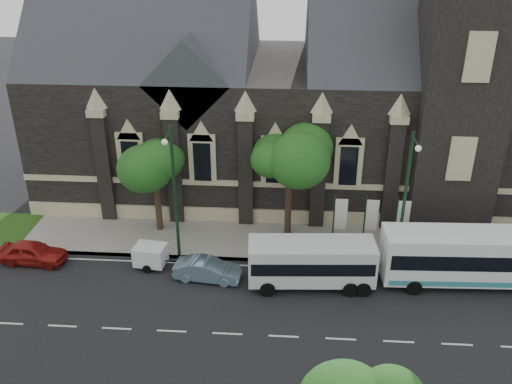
# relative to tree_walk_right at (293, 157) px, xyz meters

# --- Properties ---
(ground) EXTENTS (160.00, 160.00, 0.00)m
(ground) POSITION_rel_tree_walk_right_xyz_m (-3.21, -10.71, -5.82)
(ground) COLOR black
(ground) RESTS_ON ground
(sidewalk) EXTENTS (80.00, 5.00, 0.15)m
(sidewalk) POSITION_rel_tree_walk_right_xyz_m (-3.21, -1.21, -5.74)
(sidewalk) COLOR #9A968C
(sidewalk) RESTS_ON ground
(museum) EXTENTS (40.00, 17.70, 29.90)m
(museum) POSITION_rel_tree_walk_right_xyz_m (1.90, 8.07, 2.35)
(museum) COLOR black
(museum) RESTS_ON ground
(tree_walk_right) EXTENTS (4.08, 4.08, 7.80)m
(tree_walk_right) POSITION_rel_tree_walk_right_xyz_m (0.00, 0.00, 0.00)
(tree_walk_right) COLOR black
(tree_walk_right) RESTS_ON ground
(tree_walk_left) EXTENTS (3.91, 3.91, 7.64)m
(tree_walk_left) POSITION_rel_tree_walk_right_xyz_m (-9.01, -0.01, -0.08)
(tree_walk_left) COLOR black
(tree_walk_left) RESTS_ON ground
(street_lamp_near) EXTENTS (0.36, 1.88, 9.00)m
(street_lamp_near) POSITION_rel_tree_walk_right_xyz_m (6.79, -3.62, -0.71)
(street_lamp_near) COLOR #16311B
(street_lamp_near) RESTS_ON ground
(street_lamp_mid) EXTENTS (0.36, 1.88, 9.00)m
(street_lamp_mid) POSITION_rel_tree_walk_right_xyz_m (-7.21, -3.62, -0.71)
(street_lamp_mid) COLOR #16311B
(street_lamp_mid) RESTS_ON ground
(banner_flag_left) EXTENTS (0.90, 0.10, 4.00)m
(banner_flag_left) POSITION_rel_tree_walk_right_xyz_m (3.08, -1.71, -3.43)
(banner_flag_left) COLOR #16311B
(banner_flag_left) RESTS_ON ground
(banner_flag_center) EXTENTS (0.90, 0.10, 4.00)m
(banner_flag_center) POSITION_rel_tree_walk_right_xyz_m (5.08, -1.71, -3.43)
(banner_flag_center) COLOR #16311B
(banner_flag_center) RESTS_ON ground
(banner_flag_right) EXTENTS (0.90, 0.10, 4.00)m
(banner_flag_right) POSITION_rel_tree_walk_right_xyz_m (7.08, -1.71, -3.43)
(banner_flag_right) COLOR #16311B
(banner_flag_right) RESTS_ON ground
(tour_coach) EXTENTS (11.93, 3.11, 3.45)m
(tour_coach) POSITION_rel_tree_walk_right_xyz_m (11.43, -5.11, -3.93)
(tour_coach) COLOR white
(tour_coach) RESTS_ON ground
(shuttle_bus) EXTENTS (7.57, 3.04, 2.87)m
(shuttle_bus) POSITION_rel_tree_walk_right_xyz_m (1.30, -5.92, -4.16)
(shuttle_bus) COLOR silver
(shuttle_bus) RESTS_ON ground
(box_trailer) EXTENTS (2.84, 1.68, 1.48)m
(box_trailer) POSITION_rel_tree_walk_right_xyz_m (-8.76, -4.69, -4.98)
(box_trailer) COLOR silver
(box_trailer) RESTS_ON ground
(sedan) EXTENTS (4.21, 1.85, 1.34)m
(sedan) POSITION_rel_tree_walk_right_xyz_m (-4.98, -5.82, -5.14)
(sedan) COLOR #6F8EA0
(sedan) RESTS_ON ground
(car_far_red) EXTENTS (4.38, 2.00, 1.46)m
(car_far_red) POSITION_rel_tree_walk_right_xyz_m (-16.39, -4.75, -5.09)
(car_far_red) COLOR maroon
(car_far_red) RESTS_ON ground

